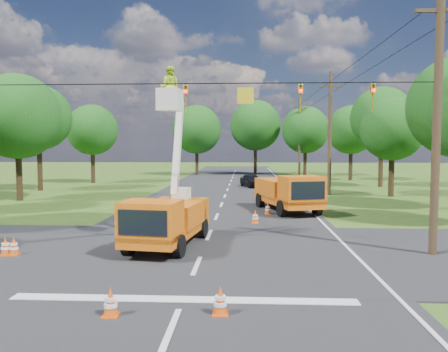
# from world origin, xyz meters

# --- Properties ---
(ground) EXTENTS (140.00, 140.00, 0.00)m
(ground) POSITION_xyz_m (0.00, 20.00, 0.00)
(ground) COLOR #355218
(ground) RESTS_ON ground
(road_main) EXTENTS (12.00, 100.00, 0.06)m
(road_main) POSITION_xyz_m (0.00, 20.00, 0.00)
(road_main) COLOR black
(road_main) RESTS_ON ground
(road_cross) EXTENTS (56.00, 10.00, 0.07)m
(road_cross) POSITION_xyz_m (0.00, 2.00, 0.00)
(road_cross) COLOR black
(road_cross) RESTS_ON ground
(stop_bar) EXTENTS (9.00, 0.45, 0.02)m
(stop_bar) POSITION_xyz_m (0.00, -3.20, 0.00)
(stop_bar) COLOR silver
(stop_bar) RESTS_ON ground
(edge_line) EXTENTS (0.12, 90.00, 0.02)m
(edge_line) POSITION_xyz_m (5.60, 20.00, 0.00)
(edge_line) COLOR silver
(edge_line) RESTS_ON ground
(bucket_truck) EXTENTS (2.84, 5.75, 7.16)m
(bucket_truck) POSITION_xyz_m (-1.47, 2.80, 1.53)
(bucket_truck) COLOR orange
(bucket_truck) RESTS_ON ground
(second_truck) EXTENTS (3.89, 6.55, 2.31)m
(second_truck) POSITION_xyz_m (4.22, 12.25, 1.20)
(second_truck) COLOR orange
(second_truck) RESTS_ON ground
(ground_worker) EXTENTS (0.78, 0.64, 1.83)m
(ground_worker) POSITION_xyz_m (-2.48, 2.24, 0.92)
(ground_worker) COLOR orange
(ground_worker) RESTS_ON ground
(distant_car) EXTENTS (2.63, 4.03, 1.27)m
(distant_car) POSITION_xyz_m (2.24, 28.08, 0.64)
(distant_car) COLOR black
(distant_car) RESTS_ON ground
(traffic_cone_0) EXTENTS (0.38, 0.38, 0.71)m
(traffic_cone_0) POSITION_xyz_m (-1.54, -4.34, 0.36)
(traffic_cone_0) COLOR #E14C0B
(traffic_cone_0) RESTS_ON ground
(traffic_cone_1) EXTENTS (0.38, 0.38, 0.71)m
(traffic_cone_1) POSITION_xyz_m (1.02, -4.12, 0.36)
(traffic_cone_1) COLOR #E14C0B
(traffic_cone_1) RESTS_ON ground
(traffic_cone_2) EXTENTS (0.38, 0.38, 0.71)m
(traffic_cone_2) POSITION_xyz_m (2.12, 8.07, 0.36)
(traffic_cone_2) COLOR #E14C0B
(traffic_cone_2) RESTS_ON ground
(traffic_cone_3) EXTENTS (0.38, 0.38, 0.71)m
(traffic_cone_3) POSITION_xyz_m (2.92, 11.10, 0.36)
(traffic_cone_3) COLOR #E14C0B
(traffic_cone_3) RESTS_ON ground
(traffic_cone_4) EXTENTS (0.38, 0.38, 0.71)m
(traffic_cone_4) POSITION_xyz_m (-6.81, 1.10, 0.36)
(traffic_cone_4) COLOR #E14C0B
(traffic_cone_4) RESTS_ON ground
(traffic_cone_5) EXTENTS (0.38, 0.38, 0.71)m
(traffic_cone_5) POSITION_xyz_m (-7.12, 1.07, 0.36)
(traffic_cone_5) COLOR #E14C0B
(traffic_cone_5) RESTS_ON ground
(traffic_cone_7) EXTENTS (0.38, 0.38, 0.71)m
(traffic_cone_7) POSITION_xyz_m (3.16, 16.38, 0.36)
(traffic_cone_7) COLOR #E14C0B
(traffic_cone_7) RESTS_ON ground
(pole_right_near) EXTENTS (1.80, 0.30, 10.00)m
(pole_right_near) POSITION_xyz_m (8.50, 2.00, 5.11)
(pole_right_near) COLOR #4C3823
(pole_right_near) RESTS_ON ground
(pole_right_mid) EXTENTS (1.80, 0.30, 10.00)m
(pole_right_mid) POSITION_xyz_m (8.50, 22.00, 5.11)
(pole_right_mid) COLOR #4C3823
(pole_right_mid) RESTS_ON ground
(pole_right_far) EXTENTS (1.80, 0.30, 10.00)m
(pole_right_far) POSITION_xyz_m (8.50, 42.00, 5.11)
(pole_right_far) COLOR #4C3823
(pole_right_far) RESTS_ON ground
(signal_span) EXTENTS (18.00, 0.29, 1.07)m
(signal_span) POSITION_xyz_m (2.23, 1.99, 5.88)
(signal_span) COLOR black
(signal_span) RESTS_ON ground
(tree_left_d) EXTENTS (6.20, 6.20, 9.24)m
(tree_left_d) POSITION_xyz_m (-15.00, 17.00, 6.12)
(tree_left_d) COLOR #382616
(tree_left_d) RESTS_ON ground
(tree_left_e) EXTENTS (5.80, 5.80, 9.41)m
(tree_left_e) POSITION_xyz_m (-16.80, 24.00, 6.49)
(tree_left_e) COLOR #382616
(tree_left_e) RESTS_ON ground
(tree_left_f) EXTENTS (5.40, 5.40, 8.40)m
(tree_left_f) POSITION_xyz_m (-14.80, 32.00, 5.69)
(tree_left_f) COLOR #382616
(tree_left_f) RESTS_ON ground
(tree_right_c) EXTENTS (5.00, 5.00, 7.83)m
(tree_right_c) POSITION_xyz_m (13.20, 21.00, 5.31)
(tree_right_c) COLOR #382616
(tree_right_c) RESTS_ON ground
(tree_right_d) EXTENTS (6.00, 6.00, 9.70)m
(tree_right_d) POSITION_xyz_m (14.80, 29.00, 6.68)
(tree_right_d) COLOR #382616
(tree_right_d) RESTS_ON ground
(tree_right_e) EXTENTS (5.60, 5.60, 8.63)m
(tree_right_e) POSITION_xyz_m (13.80, 37.00, 5.81)
(tree_right_e) COLOR #382616
(tree_right_e) RESTS_ON ground
(tree_far_a) EXTENTS (6.60, 6.60, 9.50)m
(tree_far_a) POSITION_xyz_m (-5.00, 45.00, 6.19)
(tree_far_a) COLOR #382616
(tree_far_a) RESTS_ON ground
(tree_far_b) EXTENTS (7.00, 7.00, 10.32)m
(tree_far_b) POSITION_xyz_m (3.00, 47.00, 6.81)
(tree_far_b) COLOR #382616
(tree_far_b) RESTS_ON ground
(tree_far_c) EXTENTS (6.20, 6.20, 9.18)m
(tree_far_c) POSITION_xyz_m (9.50, 44.00, 6.06)
(tree_far_c) COLOR #382616
(tree_far_c) RESTS_ON ground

